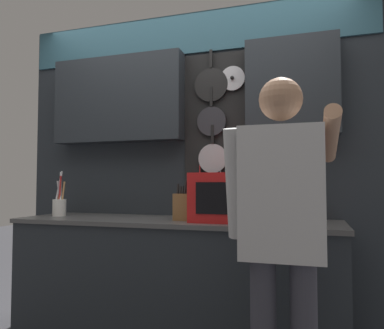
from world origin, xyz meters
TOP-DOWN VIEW (x-y plane):
  - base_cabinet_counter at (0.00, -0.00)m, footprint 2.25×0.62m
  - back_wall_unit at (-0.02, 0.27)m, footprint 2.82×0.20m
  - microwave at (0.42, -0.03)m, footprint 0.52×0.37m
  - knife_block at (0.08, -0.03)m, footprint 0.12×0.16m
  - utensil_crock at (-0.93, -0.03)m, footprint 0.10×0.10m
  - person at (0.78, -0.67)m, footprint 0.54×0.64m

SIDE VIEW (x-z plane):
  - base_cabinet_counter at x=0.00m, z-range 0.00..0.91m
  - person at x=0.78m, z-range 0.16..1.82m
  - utensil_crock at x=-0.93m, z-range 0.83..1.17m
  - knife_block at x=0.08m, z-range 0.88..1.14m
  - microwave at x=0.42m, z-range 0.91..1.23m
  - back_wall_unit at x=-0.02m, z-range 0.27..2.77m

